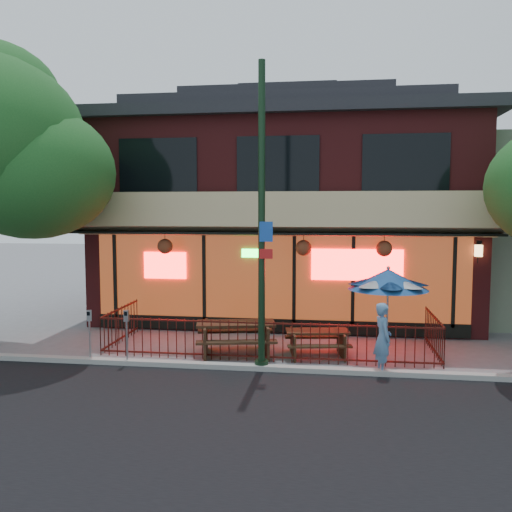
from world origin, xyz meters
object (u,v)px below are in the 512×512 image
(picnic_table_left, at_px, (236,333))
(patio_umbrella, at_px, (388,279))
(pedestrian, at_px, (383,338))
(picnic_table_right, at_px, (317,339))
(parking_meter_far, at_px, (90,327))
(parking_meter_near, at_px, (127,328))
(street_light, at_px, (262,234))

(picnic_table_left, relative_size, patio_umbrella, 0.98)
(patio_umbrella, height_order, pedestrian, patio_umbrella)
(picnic_table_right, height_order, parking_meter_far, parking_meter_far)
(picnic_table_right, distance_m, pedestrian, 1.95)
(picnic_table_left, distance_m, parking_meter_near, 2.72)
(street_light, relative_size, patio_umbrella, 3.07)
(patio_umbrella, distance_m, parking_meter_near, 6.53)
(pedestrian, height_order, parking_meter_far, pedestrian)
(patio_umbrella, relative_size, parking_meter_far, 1.79)
(parking_meter_near, xyz_separation_m, parking_meter_far, (-0.97, 0.08, -0.03))
(picnic_table_right, bearing_deg, parking_meter_near, -163.41)
(patio_umbrella, xyz_separation_m, parking_meter_far, (-7.19, -1.60, -1.09))
(street_light, distance_m, parking_meter_near, 3.94)
(picnic_table_right, relative_size, parking_meter_far, 1.37)
(pedestrian, bearing_deg, patio_umbrella, -23.27)
(patio_umbrella, xyz_separation_m, pedestrian, (-0.25, -1.55, -1.14))
(pedestrian, bearing_deg, picnic_table_left, 59.24)
(patio_umbrella, height_order, parking_meter_near, patio_umbrella)
(pedestrian, height_order, parking_meter_near, pedestrian)
(patio_umbrella, bearing_deg, street_light, -151.81)
(street_light, distance_m, picnic_table_right, 3.24)
(picnic_table_left, height_order, pedestrian, pedestrian)
(patio_umbrella, bearing_deg, parking_meter_near, -164.89)
(pedestrian, bearing_deg, parking_meter_far, 76.16)
(picnic_table_right, relative_size, patio_umbrella, 0.76)
(street_light, height_order, picnic_table_left, street_light)
(picnic_table_right, xyz_separation_m, pedestrian, (1.49, -1.20, 0.37))
(picnic_table_left, distance_m, parking_meter_far, 3.59)
(parking_meter_near, bearing_deg, picnic_table_left, 25.93)
(street_light, relative_size, parking_meter_near, 5.33)
(street_light, relative_size, parking_meter_far, 5.51)
(picnic_table_right, bearing_deg, street_light, -134.80)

